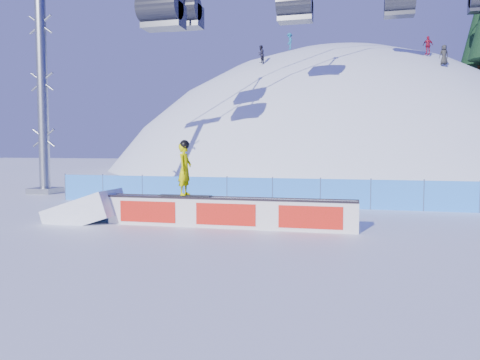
# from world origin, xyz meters

# --- Properties ---
(ground) EXTENTS (160.00, 160.00, 0.00)m
(ground) POSITION_xyz_m (0.00, 0.00, 0.00)
(ground) COLOR white
(ground) RESTS_ON ground
(snow_hill) EXTENTS (64.00, 64.00, 64.00)m
(snow_hill) POSITION_xyz_m (0.00, 42.00, -18.00)
(snow_hill) COLOR white
(snow_hill) RESTS_ON ground
(safety_fence) EXTENTS (22.05, 0.05, 1.30)m
(safety_fence) POSITION_xyz_m (0.00, 4.50, 0.60)
(safety_fence) COLOR #2C80EE
(safety_fence) RESTS_ON ground
(rail_box) EXTENTS (7.92, 0.69, 0.95)m
(rail_box) POSITION_xyz_m (-1.40, -1.02, 0.47)
(rail_box) COLOR silver
(rail_box) RESTS_ON ground
(snow_ramp) EXTENTS (2.48, 1.57, 1.53)m
(snow_ramp) POSITION_xyz_m (-6.35, -1.10, 0.00)
(snow_ramp) COLOR white
(snow_ramp) RESTS_ON ground
(snowboarder) EXTENTS (1.71, 0.62, 1.78)m
(snowboarder) POSITION_xyz_m (-2.80, -1.04, 1.82)
(snowboarder) COLOR black
(snowboarder) RESTS_ON rail_box
(distant_skiers) EXTENTS (16.90, 6.92, 4.85)m
(distant_skiers) POSITION_xyz_m (0.38, 31.23, 11.95)
(distant_skiers) COLOR black
(distant_skiers) RESTS_ON ground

